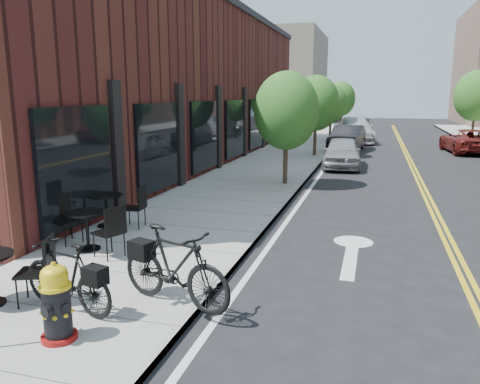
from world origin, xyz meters
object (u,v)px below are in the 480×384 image
(parked_car_a, at_px, (342,152))
(parked_car_far, at_px, (467,141))
(parked_car_c, at_px, (355,130))
(fire_hydrant, at_px, (57,303))
(bistro_set_c, at_px, (106,206))
(bicycle_left, at_px, (67,276))
(bistro_set_b, at_px, (87,225))
(parked_car_b, at_px, (347,138))
(bicycle_right, at_px, (175,267))

(parked_car_a, height_order, parked_car_far, parked_car_a)
(parked_car_far, bearing_deg, parked_car_c, -40.90)
(fire_hydrant, xyz_separation_m, parked_car_far, (8.55, 23.50, 0.05))
(bistro_set_c, distance_m, parked_car_c, 23.54)
(parked_car_c, bearing_deg, bistro_set_c, -107.86)
(fire_hydrant, bearing_deg, parked_car_far, 87.82)
(bicycle_left, bearing_deg, bistro_set_c, -141.42)
(bistro_set_b, bearing_deg, parked_car_a, 94.69)
(fire_hydrant, distance_m, bicycle_left, 0.82)
(fire_hydrant, height_order, parked_car_a, parked_car_a)
(parked_car_b, bearing_deg, bicycle_left, -90.48)
(bicycle_right, bearing_deg, bicycle_left, 129.30)
(bistro_set_b, distance_m, parked_car_b, 19.76)
(bicycle_left, bearing_deg, parked_car_far, 172.31)
(fire_hydrant, height_order, parked_car_b, parked_car_b)
(bicycle_left, height_order, parked_car_far, parked_car_far)
(parked_car_a, xyz_separation_m, parked_car_c, (-0.00, 11.60, 0.15))
(bicycle_left, height_order, bistro_set_b, bicycle_left)
(bicycle_right, xyz_separation_m, parked_car_far, (7.53, 22.19, -0.06))
(parked_car_a, height_order, parked_car_c, parked_car_c)
(bistro_set_b, bearing_deg, bistro_set_c, 131.07)
(parked_car_a, distance_m, parked_car_b, 6.30)
(bicycle_left, relative_size, parked_car_a, 0.44)
(parked_car_c, bearing_deg, bicycle_left, -102.37)
(bistro_set_b, xyz_separation_m, parked_car_b, (3.84, 19.38, 0.10))
(bicycle_left, xyz_separation_m, parked_car_a, (2.71, 15.50, 0.03))
(fire_hydrant, bearing_deg, bistro_set_b, 135.91)
(bistro_set_b, xyz_separation_m, bistro_set_c, (-0.56, 1.60, -0.01))
(parked_car_far, bearing_deg, bicycle_left, 62.61)
(fire_hydrant, relative_size, bicycle_right, 0.52)
(bicycle_left, distance_m, parked_car_b, 21.95)
(fire_hydrant, distance_m, parked_car_a, 16.40)
(bistro_set_c, bearing_deg, parked_car_b, 70.49)
(bicycle_right, distance_m, bistro_set_c, 4.74)
(bistro_set_b, xyz_separation_m, parked_car_c, (4.01, 24.69, 0.19))
(bicycle_left, bearing_deg, fire_hydrant, 41.30)
(bicycle_right, height_order, parked_car_b, parked_car_b)
(bicycle_right, xyz_separation_m, parked_car_c, (1.31, 26.53, 0.11))
(bicycle_right, height_order, parked_car_far, same)
(fire_hydrant, xyz_separation_m, bistro_set_b, (-1.68, 3.15, 0.02))
(bicycle_right, bearing_deg, parked_car_far, -1.76)
(bicycle_left, relative_size, bistro_set_b, 0.91)
(parked_car_far, bearing_deg, bistro_set_c, 54.12)
(bistro_set_b, xyz_separation_m, parked_car_far, (10.23, 20.35, 0.03))
(bicycle_right, xyz_separation_m, bistro_set_b, (-2.70, 1.85, -0.09))
(parked_car_c, xyz_separation_m, parked_car_far, (6.21, -4.34, -0.17))
(fire_hydrant, height_order, parked_car_c, parked_car_c)
(bistro_set_b, relative_size, bistro_set_c, 1.03)
(bicycle_right, bearing_deg, bistro_set_b, 72.61)
(bicycle_left, bearing_deg, parked_car_a, -176.20)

